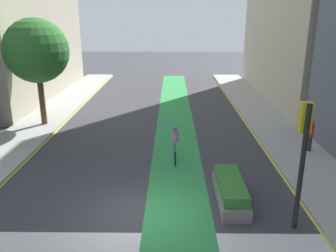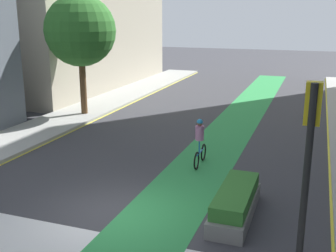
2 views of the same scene
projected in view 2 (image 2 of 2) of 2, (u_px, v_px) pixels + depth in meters
name	position (u px, v px, depth m)	size (l,w,h in m)	color
ground_plane	(115.00, 214.00, 12.13)	(120.00, 120.00, 0.00)	#38383D
bike_lane_paint	(157.00, 221.00, 11.70)	(2.40, 60.00, 0.01)	#2D8C47
crosswalk_band	(78.00, 249.00, 10.32)	(12.00, 1.80, 0.01)	silver
curb_stripe_right	(335.00, 252.00, 10.18)	(0.16, 60.00, 0.01)	yellow
traffic_signal_near_right	(310.00, 139.00, 9.12)	(0.35, 0.52, 4.23)	black
cyclist_in_lane	(200.00, 141.00, 15.73)	(0.32, 1.73, 1.86)	black
street_tree_near	(80.00, 31.00, 22.54)	(3.88, 3.88, 6.54)	brown
median_planter	(235.00, 203.00, 11.90)	(1.00, 3.21, 0.85)	slate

